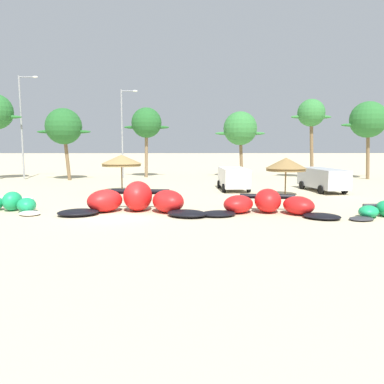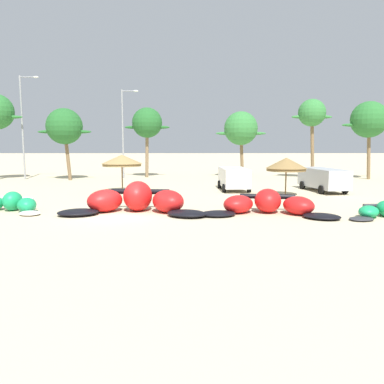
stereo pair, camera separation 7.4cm
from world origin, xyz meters
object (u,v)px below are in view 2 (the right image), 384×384
object	(u,v)px
lamppost_west	(24,123)
kite_left_of_center	(136,201)
kite_left	(10,204)
palm_center_left	(241,129)
palm_right_of_gap	(369,120)
palm_center_right	(312,114)
lamppost_west_center	(124,129)
kite_center	(268,204)
palm_left	(64,127)
beach_umbrella_middle	(286,164)
palm_left_of_gap	(147,123)
parked_van	(322,178)
beach_umbrella_near_van	(122,160)
parked_car_second	(234,177)

from	to	relation	value
lamppost_west	kite_left_of_center	bearing A→B (deg)	-54.11
kite_left	palm_center_left	world-z (taller)	palm_center_left
palm_right_of_gap	lamppost_west	distance (m)	36.58
kite_left_of_center	palm_center_left	world-z (taller)	palm_center_left
palm_center_left	palm_center_right	distance (m)	7.71
lamppost_west	lamppost_west_center	world-z (taller)	lamppost_west
kite_center	palm_left	distance (m)	26.67
palm_center_right	lamppost_west_center	bearing A→B (deg)	176.50
kite_center	beach_umbrella_middle	distance (m)	7.83
kite_left	lamppost_west	xyz separation A→B (m)	(-7.27, 19.76, 5.58)
kite_left	kite_center	xyz separation A→B (m)	(14.53, -0.84, 0.09)
palm_left	palm_left_of_gap	world-z (taller)	palm_left_of_gap
kite_center	parked_van	distance (m)	11.90
parked_van	palm_right_of_gap	bearing A→B (deg)	51.53
kite_center	lamppost_west_center	xyz separation A→B (m)	(-11.45, 22.05, 4.85)
parked_van	lamppost_west_center	distance (m)	21.97
palm_center_right	palm_right_of_gap	bearing A→B (deg)	-2.62
palm_left_of_gap	lamppost_west_center	world-z (taller)	lamppost_west_center
kite_left_of_center	lamppost_west	xyz separation A→B (m)	(-14.50, 20.04, 5.35)
palm_right_of_gap	beach_umbrella_middle	bearing A→B (deg)	-131.90
beach_umbrella_near_van	kite_left_of_center	bearing A→B (deg)	-75.51
kite_center	palm_center_right	xyz separation A→B (m)	(8.77, 20.82, 6.42)
kite_left_of_center	palm_right_of_gap	size ratio (longest dim) A/B	1.02
kite_center	palm_right_of_gap	world-z (taller)	palm_right_of_gap
palm_left	lamppost_west_center	bearing A→B (deg)	21.97
palm_center_left	parked_car_second	bearing A→B (deg)	-100.11
lamppost_west	palm_center_right	bearing A→B (deg)	0.41
parked_van	palm_right_of_gap	size ratio (longest dim) A/B	0.67
beach_umbrella_near_van	lamppost_west	size ratio (longest dim) A/B	0.29
beach_umbrella_near_van	lamppost_west	xyz separation A→B (m)	(-12.20, 11.11, 3.49)
beach_umbrella_near_van	kite_center	bearing A→B (deg)	-44.65
parked_van	palm_center_right	xyz separation A→B (m)	(2.36, 10.80, 5.84)
lamppost_west_center	palm_center_right	bearing A→B (deg)	-3.50
kite_left	lamppost_west	size ratio (longest dim) A/B	0.47
palm_center_left	kite_left_of_center	bearing A→B (deg)	-111.49
kite_center	parked_van	bearing A→B (deg)	57.35
lamppost_west	palm_center_left	bearing A→B (deg)	5.57
parked_van	parked_car_second	size ratio (longest dim) A/B	1.17
palm_left	lamppost_west	distance (m)	4.67
palm_left_of_gap	palm_center_right	bearing A→B (deg)	-7.13
kite_left_of_center	kite_left	bearing A→B (deg)	177.79
kite_left_of_center	beach_umbrella_middle	bearing A→B (deg)	33.17
kite_left	beach_umbrella_middle	distance (m)	18.47
kite_left_of_center	lamppost_west	world-z (taller)	lamppost_west
beach_umbrella_middle	kite_left_of_center	bearing A→B (deg)	-146.83
kite_left	palm_center_right	world-z (taller)	palm_center_right
beach_umbrella_middle	palm_left_of_gap	size ratio (longest dim) A/B	0.38
parked_van	palm_center_left	distance (m)	14.44
palm_left	palm_right_of_gap	world-z (taller)	palm_right_of_gap
beach_umbrella_near_van	palm_left_of_gap	world-z (taller)	palm_left_of_gap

